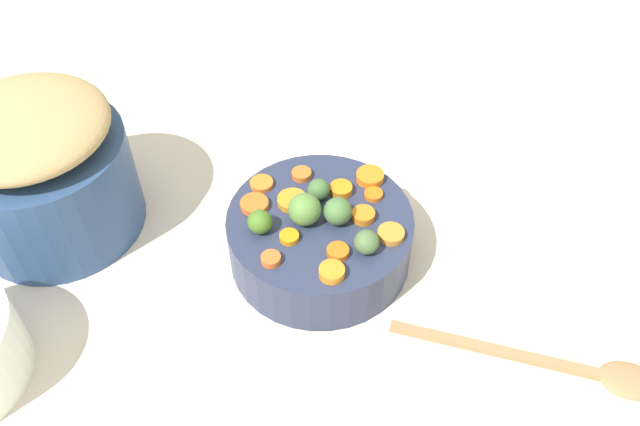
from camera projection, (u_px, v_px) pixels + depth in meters
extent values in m
cube|color=beige|center=(289.00, 237.00, 0.96)|extent=(2.40, 2.40, 0.02)
cylinder|color=#2C3552|center=(320.00, 238.00, 0.89)|extent=(0.24, 0.24, 0.08)
cylinder|color=navy|center=(48.00, 185.00, 0.91)|extent=(0.24, 0.24, 0.15)
ellipsoid|color=tan|center=(24.00, 126.00, 0.83)|extent=(0.21, 0.21, 0.06)
cylinder|color=orange|center=(363.00, 215.00, 0.86)|extent=(0.04, 0.04, 0.01)
cylinder|color=orange|center=(293.00, 200.00, 0.88)|extent=(0.05, 0.05, 0.01)
cylinder|color=orange|center=(341.00, 189.00, 0.89)|extent=(0.03, 0.03, 0.01)
cylinder|color=orange|center=(253.00, 203.00, 0.88)|extent=(0.05, 0.05, 0.01)
cylinder|color=orange|center=(370.00, 177.00, 0.91)|extent=(0.05, 0.05, 0.01)
cylinder|color=orange|center=(332.00, 272.00, 0.80)|extent=(0.04, 0.04, 0.01)
cylinder|color=orange|center=(302.00, 174.00, 0.91)|extent=(0.04, 0.04, 0.01)
cylinder|color=orange|center=(289.00, 237.00, 0.84)|extent=(0.03, 0.03, 0.01)
cylinder|color=orange|center=(338.00, 252.00, 0.82)|extent=(0.04, 0.04, 0.01)
cylinder|color=orange|center=(271.00, 259.00, 0.81)|extent=(0.03, 0.03, 0.01)
cylinder|color=orange|center=(262.00, 184.00, 0.90)|extent=(0.04, 0.04, 0.01)
cylinder|color=orange|center=(391.00, 234.00, 0.84)|extent=(0.05, 0.05, 0.01)
cylinder|color=orange|center=(374.00, 194.00, 0.89)|extent=(0.03, 0.03, 0.01)
sphere|color=#446D3A|center=(319.00, 190.00, 0.88)|extent=(0.03, 0.03, 0.03)
sphere|color=#4B743E|center=(338.00, 211.00, 0.85)|extent=(0.04, 0.04, 0.04)
sphere|color=#497725|center=(260.00, 222.00, 0.84)|extent=(0.03, 0.03, 0.03)
sphere|color=#59873E|center=(301.00, 211.00, 0.84)|extent=(0.04, 0.04, 0.04)
sphere|color=#4F6F3F|center=(366.00, 242.00, 0.81)|extent=(0.03, 0.03, 0.03)
cube|color=#AB7E52|center=(497.00, 351.00, 0.81)|extent=(0.20, 0.19, 0.01)
ellipsoid|color=#AB7E52|center=(629.00, 380.00, 0.78)|extent=(0.09, 0.08, 0.01)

